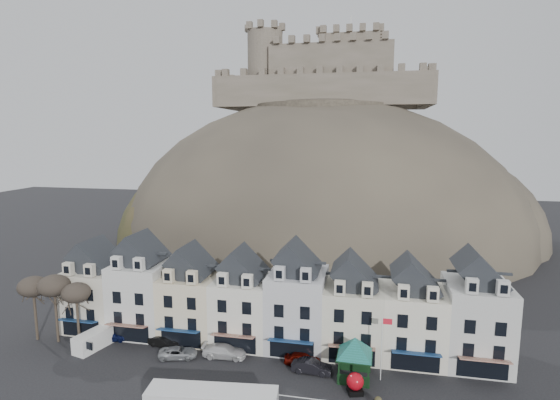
# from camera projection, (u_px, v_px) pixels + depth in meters

# --- Properties ---
(townhouse_terrace) EXTENTS (54.40, 9.35, 11.80)m
(townhouse_terrace) POSITION_uv_depth(u_px,v_px,m) (272.00, 301.00, 53.87)
(townhouse_terrace) COLOR beige
(townhouse_terrace) RESTS_ON ground
(castle_hill) EXTENTS (100.00, 76.00, 68.00)m
(castle_hill) POSITION_uv_depth(u_px,v_px,m) (324.00, 241.00, 105.73)
(castle_hill) COLOR #38322B
(castle_hill) RESTS_ON ground
(castle) EXTENTS (50.20, 22.20, 22.00)m
(castle) POSITION_uv_depth(u_px,v_px,m) (327.00, 74.00, 106.61)
(castle) COLOR brown
(castle) RESTS_ON ground
(tree_left_far) EXTENTS (3.61, 3.61, 8.24)m
(tree_left_far) POSITION_uv_depth(u_px,v_px,m) (33.00, 287.00, 54.14)
(tree_left_far) COLOR #332A20
(tree_left_far) RESTS_ON ground
(tree_left_mid) EXTENTS (3.78, 3.78, 8.64)m
(tree_left_mid) POSITION_uv_depth(u_px,v_px,m) (54.00, 286.00, 53.49)
(tree_left_mid) COLOR #332A20
(tree_left_mid) RESTS_ON ground
(tree_left_near) EXTENTS (3.43, 3.43, 7.84)m
(tree_left_near) POSITION_uv_depth(u_px,v_px,m) (76.00, 293.00, 52.99)
(tree_left_near) COLOR #332A20
(tree_left_near) RESTS_ON ground
(bus_shelter) EXTENTS (7.32, 7.32, 4.64)m
(bus_shelter) POSITION_uv_depth(u_px,v_px,m) (355.00, 347.00, 45.78)
(bus_shelter) COLOR black
(bus_shelter) RESTS_ON ground
(red_buoy) EXTENTS (1.79, 1.79, 2.14)m
(red_buoy) POSITION_uv_depth(u_px,v_px,m) (355.00, 383.00, 43.57)
(red_buoy) COLOR black
(red_buoy) RESTS_ON ground
(flagpole) EXTENTS (1.03, 0.11, 7.10)m
(flagpole) POSITION_uv_depth(u_px,v_px,m) (382.00, 344.00, 45.43)
(flagpole) COLOR silver
(flagpole) RESTS_ON ground
(white_van) EXTENTS (3.07, 4.95, 2.10)m
(white_van) POSITION_uv_depth(u_px,v_px,m) (93.00, 340.00, 52.63)
(white_van) COLOR white
(white_van) RESTS_ON ground
(car_navy) EXTENTS (4.59, 3.12, 1.45)m
(car_navy) POSITION_uv_depth(u_px,v_px,m) (110.00, 335.00, 54.68)
(car_navy) COLOR #0C143E
(car_navy) RESTS_ON ground
(car_black) EXTENTS (4.11, 2.21, 1.29)m
(car_black) POSITION_uv_depth(u_px,v_px,m) (164.00, 342.00, 53.13)
(car_black) COLOR black
(car_black) RESTS_ON ground
(car_silver) EXTENTS (4.75, 3.09, 1.23)m
(car_silver) POSITION_uv_depth(u_px,v_px,m) (178.00, 353.00, 50.55)
(car_silver) COLOR #979A9E
(car_silver) RESTS_ON ground
(car_white) EXTENTS (5.22, 2.40, 1.48)m
(car_white) POSITION_uv_depth(u_px,v_px,m) (224.00, 351.00, 50.68)
(car_white) COLOR white
(car_white) RESTS_ON ground
(car_maroon) EXTENTS (4.11, 1.68, 1.40)m
(car_maroon) POSITION_uv_depth(u_px,v_px,m) (303.00, 359.00, 48.93)
(car_maroon) COLOR #550A04
(car_maroon) RESTS_ON ground
(car_charcoal) EXTENTS (4.43, 1.74, 1.44)m
(car_charcoal) POSITION_uv_depth(u_px,v_px,m) (312.00, 366.00, 47.37)
(car_charcoal) COLOR black
(car_charcoal) RESTS_ON ground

